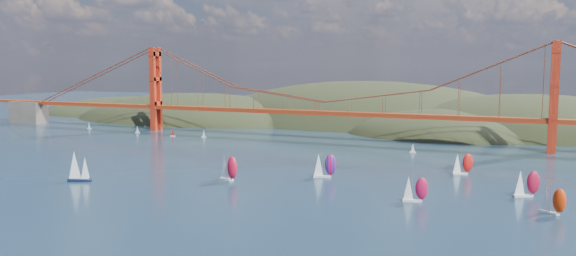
# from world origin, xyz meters

# --- Properties ---
(ground) EXTENTS (1200.00, 1200.00, 0.00)m
(ground) POSITION_xyz_m (0.00, 0.00, 0.00)
(ground) COLOR black
(ground) RESTS_ON ground
(headlands) EXTENTS (725.00, 225.00, 96.00)m
(headlands) POSITION_xyz_m (44.95, 278.29, -12.46)
(headlands) COLOR black
(headlands) RESTS_ON ground
(bridge) EXTENTS (552.00, 12.00, 55.00)m
(bridge) POSITION_xyz_m (-1.75, 180.00, 32.23)
(bridge) COLOR maroon
(bridge) RESTS_ON ground
(sloop_navy) EXTENTS (8.73, 6.76, 12.74)m
(sloop_navy) POSITION_xyz_m (-42.59, 30.58, 5.62)
(sloop_navy) COLOR black
(sloop_navy) RESTS_ON ground
(racer_0) EXTENTS (9.68, 6.76, 10.84)m
(racer_0) POSITION_xyz_m (7.86, 54.63, 5.12)
(racer_0) COLOR silver
(racer_0) RESTS_ON ground
(racer_1) EXTENTS (8.04, 4.29, 9.02)m
(racer_1) POSITION_xyz_m (78.43, 50.08, 4.26)
(racer_1) COLOR silver
(racer_1) RESTS_ON ground
(racer_2) EXTENTS (7.94, 6.33, 9.04)m
(racer_2) POSITION_xyz_m (117.91, 51.36, 4.27)
(racer_2) COLOR white
(racer_2) RESTS_ON ground
(racer_3) EXTENTS (8.39, 6.40, 9.49)m
(racer_3) POSITION_xyz_m (86.56, 102.91, 4.48)
(racer_3) COLOR silver
(racer_3) RESTS_ON ground
(racer_4) EXTENTS (8.72, 6.34, 9.81)m
(racer_4) POSITION_xyz_m (110.56, 71.86, 4.63)
(racer_4) COLOR silver
(racer_4) RESTS_ON ground
(racer_rwb) EXTENTS (9.14, 6.08, 10.22)m
(racer_rwb) POSITION_xyz_m (38.72, 74.87, 4.83)
(racer_rwb) COLOR silver
(racer_rwb) RESTS_ON ground
(distant_boat_0) EXTENTS (3.00, 2.00, 4.70)m
(distant_boat_0) POSITION_xyz_m (-165.60, 165.95, 2.41)
(distant_boat_0) COLOR silver
(distant_boat_0) RESTS_ON ground
(distant_boat_1) EXTENTS (3.00, 2.00, 4.70)m
(distant_boat_1) POSITION_xyz_m (-121.02, 161.32, 2.41)
(distant_boat_1) COLOR silver
(distant_boat_1) RESTS_ON ground
(distant_boat_2) EXTENTS (3.00, 2.00, 4.70)m
(distant_boat_2) POSITION_xyz_m (-89.88, 155.89, 2.41)
(distant_boat_2) COLOR silver
(distant_boat_2) RESTS_ON ground
(distant_boat_3) EXTENTS (3.00, 2.00, 4.70)m
(distant_boat_3) POSITION_xyz_m (-69.71, 159.32, 2.41)
(distant_boat_3) COLOR silver
(distant_boat_3) RESTS_ON ground
(distant_boat_8) EXTENTS (3.00, 2.00, 4.70)m
(distant_boat_8) POSITION_xyz_m (57.24, 150.96, 2.41)
(distant_boat_8) COLOR silver
(distant_boat_8) RESTS_ON ground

